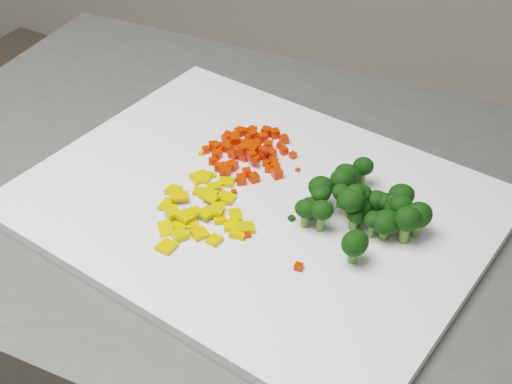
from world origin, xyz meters
The scene contains 146 objects.
cutting_board centered at (0.09, 0.57, 0.91)m, with size 0.50×0.39×0.01m, color white.
carrot_pile centered at (0.04, 0.64, 0.93)m, with size 0.11×0.11×0.03m, color red, non-canonical shape.
pepper_pile centered at (0.05, 0.52, 0.92)m, with size 0.13×0.13×0.02m, color #DCA30B, non-canonical shape.
broccoli_pile centered at (0.21, 0.60, 0.94)m, with size 0.13×0.13×0.06m, color black, non-canonical shape.
carrot_cube_0 centered at (0.05, 0.69, 0.92)m, with size 0.01×0.01×0.01m, color red.
carrot_cube_1 centered at (0.05, 0.63, 0.93)m, with size 0.01×0.01×0.01m, color red.
carrot_cube_2 centered at (0.03, 0.64, 0.93)m, with size 0.01×0.01×0.01m, color red.
carrot_cube_3 centered at (0.09, 0.66, 0.92)m, with size 0.01×0.01×0.01m, color red.
carrot_cube_4 centered at (0.08, 0.62, 0.92)m, with size 0.01×0.01×0.01m, color red.
carrot_cube_5 centered at (0.01, 0.63, 0.92)m, with size 0.01×0.01×0.01m, color red.
carrot_cube_6 centered at (0.01, 0.62, 0.92)m, with size 0.01×0.01×0.01m, color red.
carrot_cube_7 centered at (0.01, 0.62, 0.92)m, with size 0.01×0.01×0.01m, color red.
carrot_cube_8 centered at (0.01, 0.68, 0.92)m, with size 0.01×0.01×0.01m, color red.
carrot_cube_9 centered at (0.03, 0.67, 0.92)m, with size 0.01×0.01×0.01m, color red.
carrot_cube_10 centered at (0.01, 0.63, 0.92)m, with size 0.01×0.01×0.01m, color red.
carrot_cube_11 centered at (0.01, 0.66, 0.92)m, with size 0.01×0.01×0.01m, color red.
carrot_cube_12 centered at (0.03, 0.63, 0.92)m, with size 0.01×0.01×0.01m, color red.
carrot_cube_13 centered at (0.07, 0.63, 0.92)m, with size 0.01×0.01×0.01m, color red.
carrot_cube_14 centered at (0.01, 0.63, 0.92)m, with size 0.01×0.01×0.01m, color red.
carrot_cube_15 centered at (0.04, 0.64, 0.93)m, with size 0.01×0.01×0.01m, color red.
carrot_cube_16 centered at (0.01, 0.67, 0.92)m, with size 0.01×0.01×0.01m, color red.
carrot_cube_17 centered at (0.06, 0.64, 0.92)m, with size 0.01×0.01×0.01m, color red.
carrot_cube_18 centered at (0.01, 0.68, 0.92)m, with size 0.01×0.01×0.01m, color red.
carrot_cube_19 centered at (0.06, 0.62, 0.92)m, with size 0.01×0.01×0.01m, color red.
carrot_cube_20 centered at (0.01, 0.60, 0.92)m, with size 0.01×0.01×0.01m, color red.
carrot_cube_21 centered at (0.05, 0.65, 0.92)m, with size 0.01×0.01×0.01m, color red.
carrot_cube_22 centered at (0.00, 0.63, 0.92)m, with size 0.01×0.01×0.01m, color red.
carrot_cube_23 centered at (0.04, 0.66, 0.92)m, with size 0.01×0.01×0.01m, color red.
carrot_cube_24 centered at (0.00, 0.65, 0.92)m, with size 0.01×0.01×0.01m, color red.
carrot_cube_25 centered at (0.01, 0.60, 0.92)m, with size 0.01×0.01×0.01m, color red.
carrot_cube_26 centered at (0.04, 0.69, 0.92)m, with size 0.01×0.01×0.01m, color red.
carrot_cube_27 centered at (0.04, 0.59, 0.92)m, with size 0.01×0.01×0.01m, color red.
carrot_cube_28 centered at (0.06, 0.64, 0.92)m, with size 0.01×0.01×0.01m, color red.
carrot_cube_29 centered at (0.03, 0.67, 0.92)m, with size 0.01×0.01×0.01m, color red.
carrot_cube_30 centered at (0.09, 0.62, 0.92)m, with size 0.01×0.01×0.01m, color red.
carrot_cube_31 centered at (0.02, 0.63, 0.92)m, with size 0.01×0.01×0.01m, color red.
carrot_cube_32 centered at (0.06, 0.60, 0.92)m, with size 0.01×0.01×0.01m, color red.
carrot_cube_33 centered at (0.03, 0.63, 0.92)m, with size 0.01×0.01×0.01m, color red.
carrot_cube_34 centered at (0.04, 0.61, 0.92)m, with size 0.01×0.01×0.01m, color red.
carrot_cube_35 centered at (0.04, 0.64, 0.92)m, with size 0.01×0.01×0.01m, color red.
carrot_cube_36 centered at (-0.01, 0.62, 0.92)m, with size 0.01×0.01×0.01m, color red.
carrot_cube_37 centered at (0.04, 0.63, 0.92)m, with size 0.01×0.01×0.01m, color red.
carrot_cube_38 centered at (0.04, 0.61, 0.92)m, with size 0.01×0.01×0.01m, color red.
carrot_cube_39 centered at (0.04, 0.64, 0.93)m, with size 0.01×0.01×0.01m, color red.
carrot_cube_40 centered at (0.07, 0.60, 0.92)m, with size 0.01×0.01×0.01m, color red.
carrot_cube_41 centered at (0.07, 0.67, 0.92)m, with size 0.01×0.01×0.01m, color red.
carrot_cube_42 centered at (0.04, 0.67, 0.92)m, with size 0.01×0.01×0.01m, color red.
carrot_cube_43 centered at (0.08, 0.64, 0.92)m, with size 0.01×0.01×0.01m, color red.
carrot_cube_44 centered at (0.02, 0.64, 0.93)m, with size 0.01×0.01×0.01m, color red.
carrot_cube_45 centered at (0.07, 0.65, 0.92)m, with size 0.01×0.01×0.01m, color red.
carrot_cube_46 centered at (0.03, 0.67, 0.92)m, with size 0.01×0.01×0.01m, color red.
carrot_cube_47 centered at (0.02, 0.64, 0.92)m, with size 0.01×0.01×0.01m, color red.
carrot_cube_48 centered at (0.01, 0.63, 0.92)m, with size 0.01×0.01×0.01m, color red.
carrot_cube_49 centered at (0.05, 0.63, 0.92)m, with size 0.01×0.01×0.01m, color red.
carrot_cube_50 centered at (0.06, 0.62, 0.93)m, with size 0.01×0.01×0.01m, color red.
carrot_cube_51 centered at (0.03, 0.65, 0.92)m, with size 0.01×0.01×0.01m, color red.
carrot_cube_52 centered at (0.01, 0.64, 0.92)m, with size 0.01×0.01×0.01m, color red.
carrot_cube_53 centered at (0.05, 0.64, 0.93)m, with size 0.01×0.01×0.01m, color red.
carrot_cube_54 centered at (0.03, 0.60, 0.92)m, with size 0.01×0.01×0.01m, color red.
carrot_cube_55 centered at (0.03, 0.63, 0.92)m, with size 0.01×0.01×0.01m, color red.
carrot_cube_56 centered at (0.03, 0.60, 0.92)m, with size 0.01×0.01×0.01m, color red.
carrot_cube_57 centered at (0.04, 0.60, 0.92)m, with size 0.01×0.01×0.01m, color red.
carrot_cube_58 centered at (0.01, 0.64, 0.92)m, with size 0.01×0.01×0.01m, color red.
carrot_cube_59 centered at (0.04, 0.64, 0.93)m, with size 0.01×0.01×0.01m, color red.
carrot_cube_60 centered at (0.06, 0.64, 0.93)m, with size 0.01×0.01×0.01m, color red.
carrot_cube_61 centered at (0.02, 0.68, 0.92)m, with size 0.01×0.01×0.01m, color red.
carrot_cube_62 centered at (0.04, 0.63, 0.93)m, with size 0.01×0.01×0.01m, color red.
carrot_cube_63 centered at (0.07, 0.64, 0.92)m, with size 0.01×0.01×0.01m, color red.
carrot_cube_64 centered at (0.04, 0.60, 0.92)m, with size 0.01×0.01×0.01m, color red.
carrot_cube_65 centered at (0.03, 0.60, 0.92)m, with size 0.01×0.01×0.01m, color red.
carrot_cube_66 centered at (0.06, 0.66, 0.92)m, with size 0.01×0.01×0.01m, color red.
carrot_cube_67 centered at (0.08, 0.63, 0.92)m, with size 0.01×0.01×0.01m, color red.
carrot_cube_68 centered at (0.04, 0.64, 0.92)m, with size 0.01×0.01×0.01m, color red.
carrot_cube_69 centered at (0.06, 0.59, 0.92)m, with size 0.01×0.01×0.01m, color red.
carrot_cube_70 centered at (0.02, 0.63, 0.92)m, with size 0.01×0.01×0.01m, color red.
carrot_cube_71 centered at (0.00, 0.63, 0.92)m, with size 0.01×0.01×0.01m, color red.
carrot_cube_72 centered at (0.00, 0.66, 0.92)m, with size 0.01×0.01×0.01m, color red.
carrot_cube_73 centered at (0.06, 0.68, 0.92)m, with size 0.01×0.01×0.01m, color red.
carrot_cube_74 centered at (0.08, 0.66, 0.92)m, with size 0.01×0.01×0.01m, color red.
pepper_chunk_0 centered at (0.06, 0.52, 0.92)m, with size 0.02×0.02×0.00m, color #DCA30B.
pepper_chunk_1 centered at (0.07, 0.49, 0.92)m, with size 0.02×0.02×0.01m, color #DCA30B.
pepper_chunk_2 centered at (0.05, 0.51, 0.92)m, with size 0.02×0.01×0.00m, color #DCA30B.
pepper_chunk_3 centered at (0.11, 0.52, 0.92)m, with size 0.02×0.02×0.01m, color #DCA30B.
pepper_chunk_4 centered at (0.01, 0.51, 0.91)m, with size 0.02×0.01×0.00m, color #DCA30B.
pepper_chunk_5 centered at (0.07, 0.56, 0.92)m, with size 0.02×0.02×0.01m, color #DCA30B.
pepper_chunk_6 centered at (0.01, 0.54, 0.92)m, with size 0.01×0.02×0.00m, color #DCA30B.
pepper_chunk_7 centered at (0.06, 0.55, 0.91)m, with size 0.02×0.02×0.00m, color #DCA30B.
pepper_chunk_8 centered at (0.09, 0.52, 0.92)m, with size 0.02×0.02×0.00m, color #DCA30B.
pepper_chunk_9 centered at (0.09, 0.54, 0.92)m, with size 0.02×0.01×0.00m, color #DCA30B.
pepper_chunk_10 centered at (0.05, 0.50, 0.92)m, with size 0.02×0.02×0.01m, color #DCA30B.
pepper_chunk_11 centered at (0.11, 0.53, 0.92)m, with size 0.02×0.02×0.00m, color #DCA30B.
pepper_chunk_12 centered at (0.03, 0.50, 0.92)m, with size 0.01×0.02×0.01m, color #DCA30B.
pepper_chunk_13 centered at (0.04, 0.48, 0.91)m, with size 0.02×0.02×0.00m, color #DCA30B.
pepper_chunk_14 centered at (0.08, 0.52, 0.92)m, with size 0.02×0.01×0.00m, color #DCA30B.
pepper_chunk_15 centered at (0.07, 0.53, 0.92)m, with size 0.02×0.01×0.00m, color #DCA30B.
pepper_chunk_16 centered at (0.02, 0.53, 0.92)m, with size 0.02×0.02×0.00m, color #DCA30B.
pepper_chunk_17 centered at (0.02, 0.57, 0.92)m, with size 0.02×0.02×0.00m, color #DCA30B.
pepper_chunk_18 centered at (0.06, 0.50, 0.92)m, with size 0.02×0.01×0.00m, color #DCA30B.
pepper_chunk_19 centered at (0.05, 0.55, 0.92)m, with size 0.02×0.02×0.01m, color #DCA30B.
pepper_chunk_20 centered at (0.04, 0.56, 0.91)m, with size 0.02×0.01×0.00m, color #DCA30B.
pepper_chunk_21 centered at (0.05, 0.54, 0.92)m, with size 0.02×0.01×0.00m, color #DCA30B.
pepper_chunk_22 centered at (0.09, 0.49, 0.92)m, with size 0.01×0.01×0.00m, color #DCA30B.
pepper_chunk_23 centered at (0.06, 0.46, 0.92)m, with size 0.02×0.02×0.00m, color #DCA30B.
pepper_chunk_24 centered at (0.05, 0.58, 0.92)m, with size 0.02×0.02×0.00m, color #DCA30B.
pepper_chunk_25 centered at (0.04, 0.49, 0.92)m, with size 0.02×0.01×0.00m, color #DCA30B.
pepper_chunk_26 centered at (0.06, 0.48, 0.92)m, with size 0.02×0.02×0.01m, color #DCA30B.
pepper_chunk_27 centered at (0.03, 0.55, 0.92)m, with size 0.02×0.01×0.00m, color #DCA30B.
pepper_chunk_28 centered at (0.02, 0.57, 0.92)m, with size 0.02×0.02×0.01m, color #DCA30B.
broccoli_floret_0 centered at (0.26, 0.59, 0.93)m, with size 0.04×0.04×0.04m, color black, non-canonical shape.
broccoli_floret_1 centered at (0.24, 0.62, 0.93)m, with size 0.03×0.03×0.04m, color black, non-canonical shape.
broccoli_floret_2 centered at (0.20, 0.59, 0.93)m, with size 0.04×0.04×0.03m, color black, non-canonical shape.
broccoli_floret_3 centered at (0.22, 0.62, 0.93)m, with size 0.03×0.03×0.03m, color black, non-canonical shape.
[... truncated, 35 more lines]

